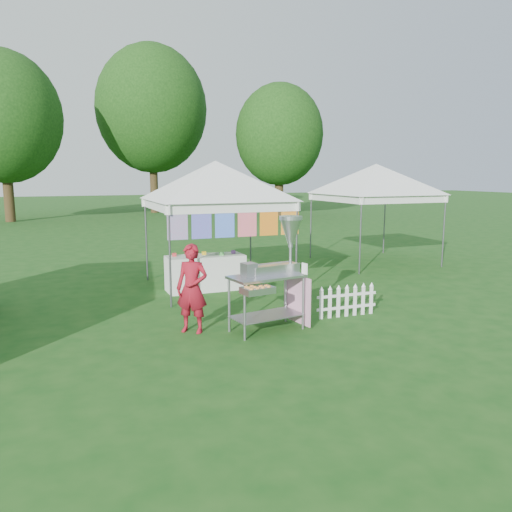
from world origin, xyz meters
name	(u,v)px	position (x,y,z in m)	size (l,w,h in m)	color
ground	(276,328)	(0.00, 0.00, 0.00)	(120.00, 120.00, 0.00)	#164914
canopy_main	(215,161)	(0.00, 3.49, 2.99)	(4.24, 4.24, 3.45)	#59595E
canopy_right	(376,164)	(5.50, 5.00, 2.99)	(4.24, 4.24, 3.45)	#59595E
tree_left	(3,117)	(-6.00, 24.00, 5.83)	(6.40, 6.40, 9.53)	#382914
tree_mid	(152,109)	(3.00, 28.00, 7.14)	(7.60, 7.60, 11.52)	#382914
tree_right	(279,135)	(10.00, 22.00, 5.18)	(5.60, 5.60, 8.42)	#382914
donut_cart	(277,264)	(0.00, -0.04, 1.16)	(1.43, 1.17, 1.97)	gray
vendor	(192,289)	(-1.42, 0.32, 0.77)	(0.56, 0.37, 1.53)	maroon
picket_fence	(347,302)	(1.55, 0.16, 0.29)	(1.26, 0.07, 0.56)	white
display_table	(205,273)	(-0.34, 3.31, 0.41)	(1.80, 0.70, 0.82)	white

